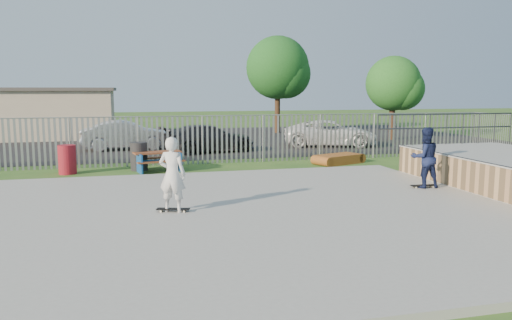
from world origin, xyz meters
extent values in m
plane|color=#2A591E|center=(0.00, 0.00, 0.00)|extent=(120.00, 120.00, 0.00)
cube|color=#989893|center=(0.00, 0.00, 0.07)|extent=(15.00, 12.00, 0.15)
cylinder|color=#383A3F|center=(7.52, 1.00, 1.08)|extent=(0.06, 7.00, 0.06)
cube|color=brown|center=(-0.93, 7.58, 0.71)|extent=(1.86, 1.01, 0.06)
cube|color=brown|center=(-0.82, 7.01, 0.43)|extent=(1.78, 0.60, 0.05)
cube|color=brown|center=(-1.04, 8.16, 0.43)|extent=(1.78, 0.60, 0.05)
cube|color=navy|center=(-0.93, 7.58, 0.36)|extent=(1.80, 1.64, 0.72)
cube|color=brown|center=(6.53, 7.68, 0.19)|extent=(2.14, 1.61, 0.38)
cylinder|color=maroon|center=(-4.17, 7.70, 0.53)|extent=(0.64, 0.64, 1.07)
cylinder|color=black|center=(-1.61, 7.91, 0.54)|extent=(0.65, 0.65, 1.08)
cube|color=black|center=(0.00, 19.00, 0.01)|extent=(40.00, 18.00, 0.02)
imported|color=silver|center=(-2.11, 14.81, 0.76)|extent=(4.60, 1.83, 1.49)
imported|color=black|center=(1.81, 12.70, 0.69)|extent=(4.92, 2.84, 1.34)
imported|color=white|center=(8.68, 13.76, 0.72)|extent=(5.51, 3.74, 1.40)
cube|color=beige|center=(-8.00, 23.00, 1.50)|extent=(10.00, 6.00, 3.00)
cube|color=#4C4742|center=(-8.00, 23.00, 3.10)|extent=(10.40, 6.40, 0.20)
cylinder|color=#462E1C|center=(8.29, 22.65, 1.97)|extent=(0.38, 0.38, 3.95)
sphere|color=#1C521C|center=(8.29, 22.65, 4.61)|extent=(4.42, 4.42, 4.42)
cylinder|color=#462C1C|center=(13.70, 16.17, 1.48)|extent=(0.35, 0.35, 2.96)
sphere|color=#235B1F|center=(13.70, 16.17, 3.45)|extent=(3.31, 3.31, 3.31)
cube|color=black|center=(6.62, 1.56, 0.21)|extent=(0.81, 0.25, 0.02)
cube|color=black|center=(-0.95, 0.36, 0.21)|extent=(0.82, 0.42, 0.02)
imported|color=#151D41|center=(6.62, 1.56, 1.06)|extent=(0.93, 0.74, 1.82)
imported|color=silver|center=(-0.95, 0.36, 1.06)|extent=(0.79, 0.69, 1.82)
camera|label=1|loc=(-1.86, -11.51, 3.06)|focal=35.00mm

